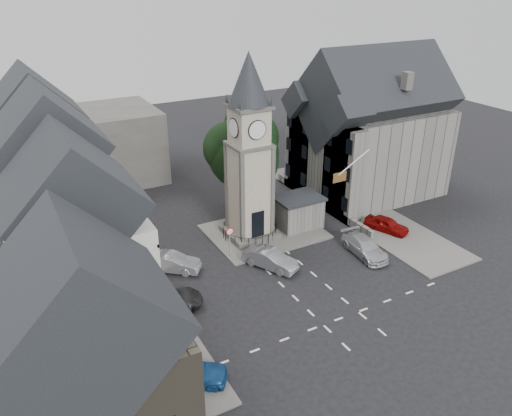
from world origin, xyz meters
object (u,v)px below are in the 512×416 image
car_east_red (387,224)px  stone_shelter (298,212)px  car_west_blue (188,372)px  pedestrian (343,198)px  clock_tower (249,151)px

car_east_red → stone_shelter: bearing=122.4°
stone_shelter → car_east_red: (6.70, -4.70, -0.85)m
car_west_blue → pedestrian: size_ratio=2.94×
stone_shelter → car_east_red: size_ratio=1.06×
stone_shelter → car_west_blue: stone_shelter is taller
car_west_blue → car_east_red: (23.00, 8.80, -0.09)m
clock_tower → pedestrian: 13.70m
stone_shelter → car_east_red: bearing=-35.1°
car_west_blue → pedestrian: same height
stone_shelter → car_west_blue: bearing=-140.4°
stone_shelter → pedestrian: 6.96m
clock_tower → pedestrian: clock_tower is taller
stone_shelter → pedestrian: (6.70, 1.73, -0.76)m
car_east_red → pedestrian: size_ratio=2.59×
pedestrian → clock_tower: bearing=-30.2°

